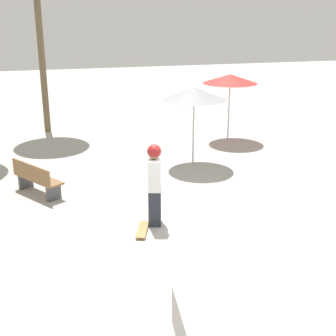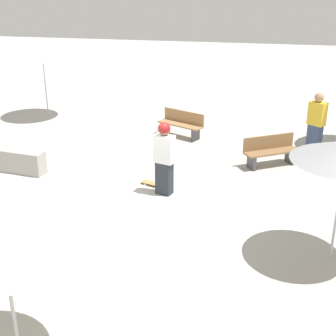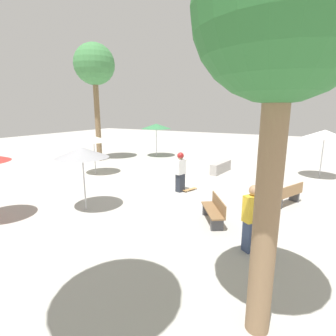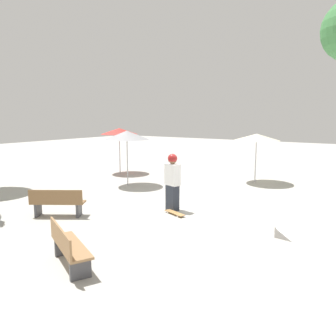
{
  "view_description": "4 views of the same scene",
  "coord_description": "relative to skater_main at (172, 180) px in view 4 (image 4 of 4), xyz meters",
  "views": [
    {
      "loc": [
        8.62,
        -3.15,
        4.51
      ],
      "look_at": [
        -0.54,
        -0.58,
        1.28
      ],
      "focal_mm": 50.0,
      "sensor_mm": 36.0,
      "label": 1
    },
    {
      "loc": [
        -2.92,
        9.34,
        4.97
      ],
      "look_at": [
        -0.7,
        -0.6,
        0.8
      ],
      "focal_mm": 50.0,
      "sensor_mm": 36.0,
      "label": 2
    },
    {
      "loc": [
        -10.99,
        -5.93,
        3.71
      ],
      "look_at": [
        -0.79,
        -0.37,
        1.1
      ],
      "focal_mm": 28.0,
      "sensor_mm": 36.0,
      "label": 3
    },
    {
      "loc": [
        5.03,
        -9.4,
        3.0
      ],
      "look_at": [
        -0.76,
        -0.8,
        1.35
      ],
      "focal_mm": 35.0,
      "sensor_mm": 36.0,
      "label": 4
    }
  ],
  "objects": [
    {
      "name": "ground_plane",
      "position": [
        0.54,
        0.88,
        -0.99
      ],
      "size": [
        60.0,
        60.0,
        0.0
      ],
      "primitive_type": "plane",
      "color": "#B2AFA8"
    },
    {
      "name": "skater_main",
      "position": [
        0.0,
        0.0,
        0.0
      ],
      "size": [
        0.54,
        0.39,
        1.83
      ],
      "rotation": [
        0.0,
        0.0,
        6.01
      ],
      "color": "#282D38",
      "rests_on": "ground_plane"
    },
    {
      "name": "skateboard",
      "position": [
        0.32,
        -0.36,
        -0.93
      ],
      "size": [
        0.82,
        0.46,
        0.07
      ],
      "rotation": [
        0.0,
        0.0,
        5.94
      ],
      "color": "#B7844C",
      "rests_on": "ground_plane"
    },
    {
      "name": "concrete_ledge",
      "position": [
        4.5,
        -0.51,
        -0.67
      ],
      "size": [
        2.15,
        0.66,
        0.63
      ],
      "rotation": [
        0.0,
        0.0,
        3.03
      ],
      "color": "#A8A39E",
      "rests_on": "ground_plane"
    },
    {
      "name": "bench_near",
      "position": [
        -2.5,
        -2.48,
        -0.56
      ],
      "size": [
        1.58,
        1.24,
        0.85
      ],
      "rotation": [
        0.0,
        0.0,
        0.57
      ],
      "color": "#47474C",
      "rests_on": "ground_plane"
    },
    {
      "name": "bench_far",
      "position": [
        0.46,
        -4.5,
        -0.56
      ],
      "size": [
        1.63,
        1.08,
        0.85
      ],
      "rotation": [
        0.0,
        0.0,
        5.84
      ],
      "color": "#47474C",
      "rests_on": "ground_plane"
    },
    {
      "name": "shade_umbrella_red",
      "position": [
        -6.13,
        4.29,
        1.22
      ],
      "size": [
        1.92,
        1.92,
        2.37
      ],
      "color": "#B7B7BC",
      "rests_on": "ground_plane"
    },
    {
      "name": "shade_umbrella_cream",
      "position": [
        0.67,
        5.85,
        1.07
      ],
      "size": [
        2.06,
        2.06,
        2.22
      ],
      "color": "#B7B7BC",
      "rests_on": "ground_plane"
    },
    {
      "name": "shade_umbrella_grey",
      "position": [
        -3.74,
        2.14,
        1.2
      ],
      "size": [
        1.91,
        1.91,
        2.38
      ],
      "color": "#B7B7BC",
      "rests_on": "ground_plane"
    }
  ]
}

